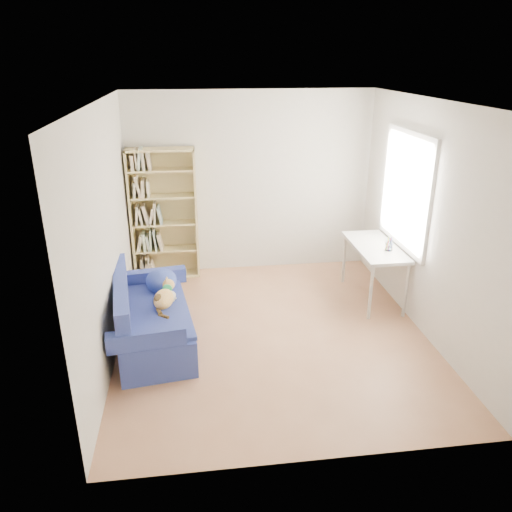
# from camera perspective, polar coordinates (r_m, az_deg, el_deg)

# --- Properties ---
(ground) EXTENTS (4.00, 4.00, 0.00)m
(ground) POSITION_cam_1_polar(r_m,az_deg,el_deg) (5.91, 1.83, -8.76)
(ground) COLOR #A06948
(ground) RESTS_ON ground
(room_shell) EXTENTS (3.54, 4.04, 2.62)m
(room_shell) POSITION_cam_1_polar(r_m,az_deg,el_deg) (5.31, 3.04, 6.85)
(room_shell) COLOR silver
(room_shell) RESTS_ON ground
(sofa) EXTENTS (0.97, 1.70, 0.79)m
(sofa) POSITION_cam_1_polar(r_m,az_deg,el_deg) (5.72, -12.00, -6.86)
(sofa) COLOR navy
(sofa) RESTS_ON ground
(bookshelf) EXTENTS (0.93, 0.29, 1.86)m
(bookshelf) POSITION_cam_1_polar(r_m,az_deg,el_deg) (7.19, -10.42, 4.10)
(bookshelf) COLOR tan
(bookshelf) RESTS_ON ground
(desk) EXTENTS (0.55, 1.19, 0.75)m
(desk) POSITION_cam_1_polar(r_m,az_deg,el_deg) (6.61, 13.44, 0.56)
(desk) COLOR silver
(desk) RESTS_ON ground
(pen_cup) EXTENTS (0.09, 0.09, 0.18)m
(pen_cup) POSITION_cam_1_polar(r_m,az_deg,el_deg) (6.44, 14.96, 1.18)
(pen_cup) COLOR white
(pen_cup) RESTS_ON desk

